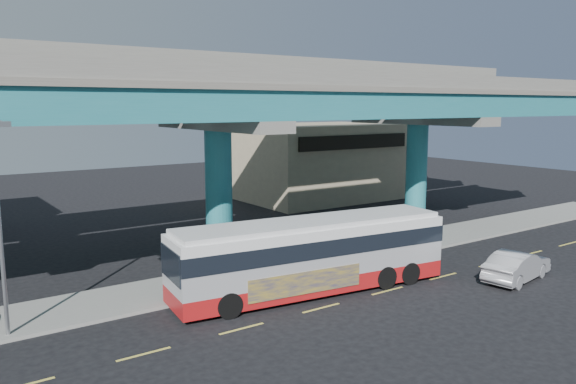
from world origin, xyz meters
TOP-DOWN VIEW (x-y plane):
  - ground at (0.00, 0.00)m, footprint 120.00×120.00m
  - sidewalk at (0.00, 5.50)m, footprint 70.00×4.00m
  - lane_markings at (-0.00, -0.30)m, footprint 58.00×0.12m
  - viaduct at (-0.00, 9.11)m, footprint 52.00×12.40m
  - building_beige at (18.00, 22.98)m, footprint 14.00×10.23m
  - transit_bus at (0.98, 1.66)m, footprint 13.75×4.48m
  - sedan at (10.49, -2.84)m, footprint 3.09×5.14m
  - street_lamp at (-11.71, 3.42)m, footprint 0.50×2.66m
  - stop_sign at (6.92, 4.18)m, footprint 0.67×0.45m

SIDE VIEW (x-z plane):
  - ground at x=0.00m, z-range 0.00..0.00m
  - lane_markings at x=0.00m, z-range 0.00..0.01m
  - sidewalk at x=0.00m, z-range 0.00..0.15m
  - sedan at x=10.49m, z-range 0.00..1.52m
  - transit_bus at x=0.98m, z-range 0.17..3.64m
  - stop_sign at x=6.92m, z-range 0.73..3.32m
  - building_beige at x=18.00m, z-range 0.01..7.01m
  - street_lamp at x=-11.71m, z-range 1.35..9.61m
  - viaduct at x=0.00m, z-range 3.29..14.99m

